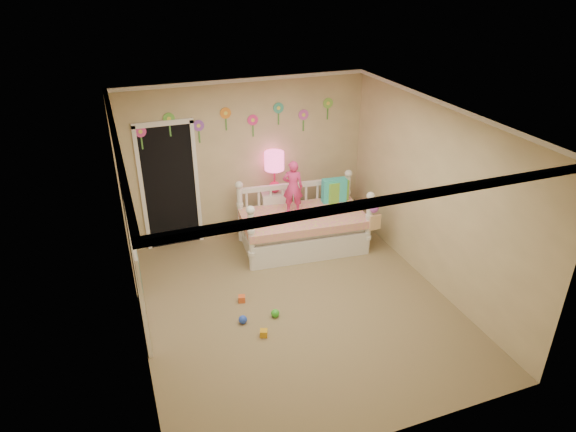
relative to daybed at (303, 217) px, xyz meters
name	(u,v)px	position (x,y,z in m)	size (l,w,h in m)	color
floor	(296,305)	(-0.66, -1.43, -0.53)	(4.00, 4.50, 0.01)	#7F684C
ceiling	(298,117)	(-0.66, -1.43, 2.07)	(4.00, 4.50, 0.01)	white
back_wall	(246,159)	(-0.66, 0.82, 0.77)	(4.00, 0.01, 2.60)	tan
left_wall	(130,249)	(-2.66, -1.43, 0.77)	(0.01, 4.50, 2.60)	tan
right_wall	(435,196)	(1.34, -1.43, 0.77)	(0.01, 4.50, 2.60)	tan
crown_molding	(298,119)	(-0.66, -1.43, 2.04)	(4.00, 4.50, 0.06)	white
daybed	(303,217)	(0.00, 0.00, 0.00)	(1.95, 1.05, 1.06)	white
pillow_turquoise	(334,190)	(0.65, 0.26, 0.26)	(0.40, 0.14, 0.40)	#26BDBF
pillow_lime	(337,191)	(0.71, 0.25, 0.24)	(0.37, 0.14, 0.35)	#7BD240
child	(293,187)	(-0.13, 0.12, 0.49)	(0.31, 0.21, 0.86)	#E73480
nightstand	(275,212)	(-0.25, 0.64, -0.16)	(0.44, 0.34, 0.74)	white
table_lamp	(274,166)	(-0.25, 0.64, 0.67)	(0.32, 0.32, 0.70)	#D71C4E
closet_doorway	(170,186)	(-1.91, 0.80, 0.51)	(0.90, 0.04, 2.07)	black
flower_decals	(240,121)	(-0.75, 0.80, 1.41)	(3.40, 0.02, 0.50)	#B2668C
mirror_closet	(134,254)	(-2.62, -1.13, 0.52)	(0.07, 1.30, 2.10)	white
wall_picture	(138,271)	(-2.63, -2.33, 1.02)	(0.05, 0.34, 0.42)	white
hanging_bag	(373,217)	(0.93, -0.58, 0.12)	(0.20, 0.16, 0.36)	beige
toy_scatter	(272,321)	(-1.10, -1.69, -0.47)	(0.80, 1.30, 0.11)	#996666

